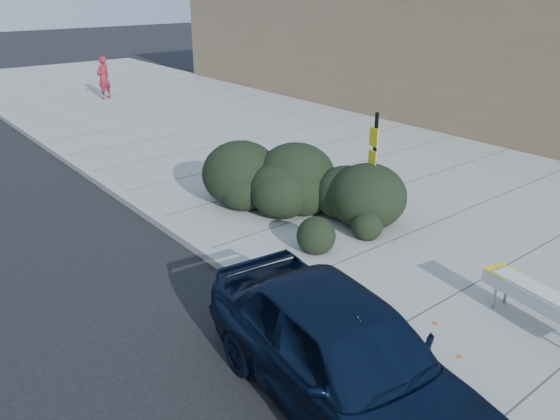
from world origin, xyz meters
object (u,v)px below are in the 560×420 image
Objects in this scene: bike_rack at (349,194)px; pedestrian at (104,78)px; bench at (547,302)px; sign_post at (373,161)px; sedan_navy at (344,354)px.

bike_rack is 0.53× the size of pedestrian.
bench is 0.87× the size of sign_post.
sedan_navy is at bearing 52.13° from pedestrian.
pedestrian is at bearing 93.78° from bench.
bike_rack is (0.73, 4.74, 0.09)m from bench.
sedan_navy is (-4.29, -3.46, -0.74)m from sign_post.
bench is 1.14× the size of pedestrian.
bike_rack is at bearing 62.52° from pedestrian.
bike_rack is at bearing 90.32° from bench.
bench is 0.46× the size of sedan_navy.
bike_rack is 0.21× the size of sedan_navy.
bike_rack is at bearing 50.73° from sedan_navy.
pedestrian reaches higher than bench.
sign_post reaches higher than bike_rack.
pedestrian is at bearing 86.94° from bike_rack.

